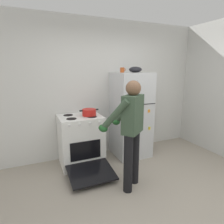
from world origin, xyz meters
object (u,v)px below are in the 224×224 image
at_px(person_cook, 130,126).
at_px(red_pot, 89,112).
at_px(refrigerator, 131,115).
at_px(mixing_bowl, 135,70).
at_px(stove_range, 81,141).
at_px(coffee_mug, 122,70).

distance_m(person_cook, red_pot, 1.00).
bearing_deg(refrigerator, mixing_bowl, 0.22).
bearing_deg(person_cook, red_pot, 108.53).
bearing_deg(refrigerator, stove_range, -179.04).
height_order(refrigerator, mixing_bowl, mixing_bowl).
bearing_deg(person_cook, stove_range, 115.95).
relative_size(red_pot, coffee_mug, 3.11).
bearing_deg(refrigerator, red_pot, -176.80).
distance_m(red_pot, mixing_bowl, 1.23).
distance_m(refrigerator, red_pot, 0.90).
relative_size(coffee_mug, mixing_bowl, 0.45).
bearing_deg(stove_range, mixing_bowl, 0.91).
bearing_deg(red_pot, coffee_mug, 8.01).
distance_m(refrigerator, person_cook, 1.16).
bearing_deg(mixing_bowl, person_cook, -122.90).
relative_size(red_pot, mixing_bowl, 1.39).
height_order(person_cook, coffee_mug, coffee_mug).
distance_m(refrigerator, stove_range, 1.12).
relative_size(refrigerator, red_pot, 4.83).
xyz_separation_m(stove_range, person_cook, (0.48, -0.98, 0.50)).
height_order(refrigerator, coffee_mug, coffee_mug).
relative_size(person_cook, coffee_mug, 14.28).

